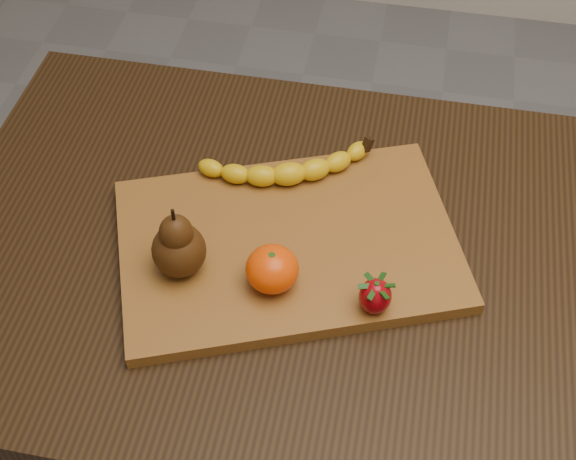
% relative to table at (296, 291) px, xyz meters
% --- Properties ---
extents(table, '(1.00, 0.70, 0.76)m').
position_rel_table_xyz_m(table, '(0.00, 0.00, 0.00)').
color(table, black).
rests_on(table, ground).
extents(cutting_board, '(0.53, 0.44, 0.02)m').
position_rel_table_xyz_m(cutting_board, '(-0.01, -0.00, 0.11)').
color(cutting_board, brown).
rests_on(cutting_board, table).
extents(banana, '(0.22, 0.13, 0.03)m').
position_rel_table_xyz_m(banana, '(-0.03, 0.10, 0.13)').
color(banana, '#EAB90B').
rests_on(banana, cutting_board).
extents(pear, '(0.09, 0.09, 0.11)m').
position_rel_table_xyz_m(pear, '(-0.14, -0.07, 0.17)').
color(pear, '#3F210A').
rests_on(pear, cutting_board).
extents(mandarin, '(0.09, 0.09, 0.06)m').
position_rel_table_xyz_m(mandarin, '(-0.02, -0.08, 0.15)').
color(mandarin, '#F84402').
rests_on(mandarin, cutting_board).
extents(strawberry, '(0.05, 0.05, 0.05)m').
position_rel_table_xyz_m(strawberry, '(0.11, -0.09, 0.14)').
color(strawberry, '#9C040C').
rests_on(strawberry, cutting_board).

